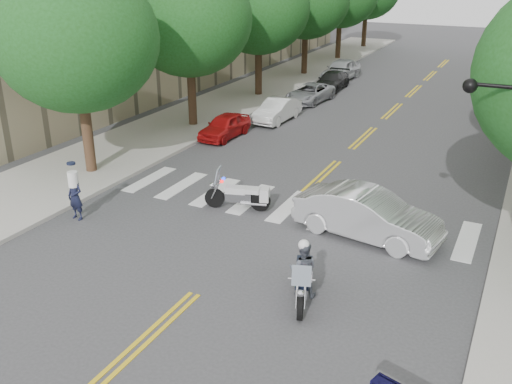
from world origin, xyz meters
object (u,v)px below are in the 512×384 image
Objects in this scene: convertible at (367,215)px; officer_standing at (75,197)px; motorcycle_police at (303,273)px; motorcycle_parked at (243,195)px.

officer_standing is at bearing 117.29° from convertible.
motorcycle_police is 8.98m from officer_standing.
motorcycle_police is at bearing -153.50° from motorcycle_parked.
motorcycle_parked is 4.59m from convertible.
officer_standing is at bearing -26.35° from motorcycle_police.
convertible is (0.48, 4.34, -0.02)m from motorcycle_police.
motorcycle_police reaches higher than officer_standing.
motorcycle_parked is 0.50× the size of convertible.
motorcycle_police is 1.29× the size of officer_standing.
motorcycle_police is 0.91× the size of motorcycle_parked.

